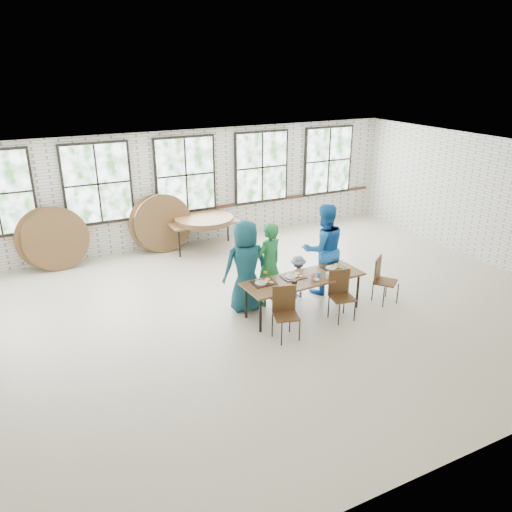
{
  "coord_description": "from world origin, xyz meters",
  "views": [
    {
      "loc": [
        -4.07,
        -7.7,
        4.61
      ],
      "look_at": [
        0.0,
        0.4,
        1.05
      ],
      "focal_mm": 35.0,
      "sensor_mm": 36.0,
      "label": 1
    }
  ],
  "objects_px": {
    "chair_near_left": "(285,308)",
    "dining_table": "(304,280)",
    "chair_near_right": "(340,291)",
    "storage_table": "(204,224)"
  },
  "relations": [
    {
      "from": "dining_table",
      "to": "chair_near_left",
      "type": "distance_m",
      "value": 0.99
    },
    {
      "from": "chair_near_left",
      "to": "storage_table",
      "type": "xyz_separation_m",
      "value": [
        0.35,
        4.81,
        0.13
      ]
    },
    {
      "from": "chair_near_right",
      "to": "chair_near_left",
      "type": "bearing_deg",
      "value": -162.35
    },
    {
      "from": "storage_table",
      "to": "chair_near_right",
      "type": "bearing_deg",
      "value": -78.84
    },
    {
      "from": "chair_near_left",
      "to": "dining_table",
      "type": "bearing_deg",
      "value": 55.68
    },
    {
      "from": "chair_near_right",
      "to": "storage_table",
      "type": "relative_size",
      "value": 0.53
    },
    {
      "from": "chair_near_left",
      "to": "chair_near_right",
      "type": "height_order",
      "value": "same"
    },
    {
      "from": "chair_near_left",
      "to": "chair_near_right",
      "type": "relative_size",
      "value": 1.0
    },
    {
      "from": "dining_table",
      "to": "chair_near_left",
      "type": "xyz_separation_m",
      "value": [
        -0.76,
        -0.62,
        -0.13
      ]
    },
    {
      "from": "dining_table",
      "to": "storage_table",
      "type": "bearing_deg",
      "value": 93.51
    }
  ]
}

